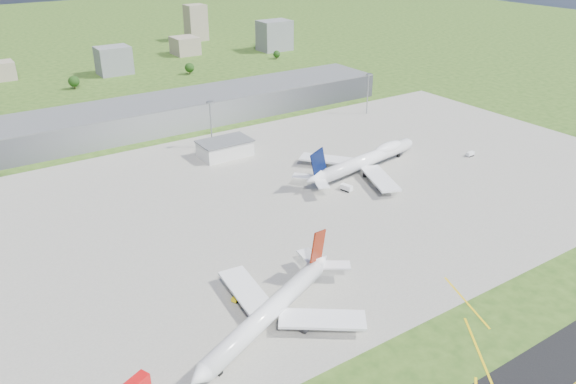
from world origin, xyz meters
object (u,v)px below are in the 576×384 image
tug_yellow (237,299)px  van_white_far (470,154)px  van_white_near (346,188)px  airliner_red_twin (272,310)px  airliner_blue_quad (367,160)px

tug_yellow → van_white_far: size_ratio=0.82×
van_white_near → van_white_far: bearing=-105.7°
airliner_red_twin → tug_yellow: bearing=-101.3°
van_white_far → tug_yellow: bearing=-167.6°
van_white_near → van_white_far: 80.80m
airliner_blue_quad → tug_yellow: airliner_blue_quad is taller
airliner_red_twin → van_white_near: (78.13, 61.16, -3.71)m
airliner_red_twin → van_white_far: 169.30m
airliner_red_twin → van_white_far: (158.88, 58.34, -3.95)m
airliner_red_twin → airliner_blue_quad: 125.17m
tug_yellow → van_white_far: 167.93m
tug_yellow → van_white_near: 93.45m
airliner_red_twin → van_white_far: airliner_red_twin is taller
airliner_red_twin → airliner_blue_quad: size_ratio=0.85×
tug_yellow → van_white_near: size_ratio=0.62×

